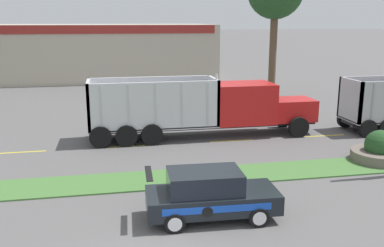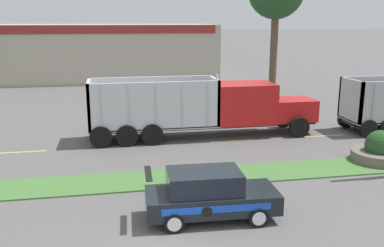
# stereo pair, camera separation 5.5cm
# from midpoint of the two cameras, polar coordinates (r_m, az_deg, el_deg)

# --- Properties ---
(grass_verge) EXTENTS (120.00, 2.16, 0.06)m
(grass_verge) POSITION_cam_midpoint_polar(r_m,az_deg,el_deg) (17.51, -6.04, -7.54)
(grass_verge) COLOR #477538
(grass_verge) RESTS_ON ground_plane
(centre_line_3) EXTENTS (2.40, 0.14, 0.01)m
(centre_line_3) POSITION_cam_midpoint_polar(r_m,az_deg,el_deg) (22.72, -21.92, -3.57)
(centre_line_3) COLOR yellow
(centre_line_3) RESTS_ON ground_plane
(centre_line_4) EXTENTS (2.40, 0.14, 0.01)m
(centre_line_4) POSITION_cam_midpoint_polar(r_m,az_deg,el_deg) (22.30, -8.17, -3.01)
(centre_line_4) COLOR yellow
(centre_line_4) RESTS_ON ground_plane
(centre_line_5) EXTENTS (2.40, 0.14, 0.01)m
(centre_line_5) POSITION_cam_midpoint_polar(r_m,az_deg,el_deg) (23.16, 5.29, -2.30)
(centre_line_5) COLOR yellow
(centre_line_5) RESTS_ON ground_plane
(centre_line_6) EXTENTS (2.40, 0.14, 0.01)m
(centre_line_6) POSITION_cam_midpoint_polar(r_m,az_deg,el_deg) (25.18, 17.18, -1.56)
(centre_line_6) COLOR yellow
(centre_line_6) RESTS_ON ground_plane
(dump_truck_trail) EXTENTS (12.66, 2.62, 3.56)m
(dump_truck_trail) POSITION_cam_midpoint_polar(r_m,az_deg,el_deg) (23.81, 3.81, 2.02)
(dump_truck_trail) COLOR black
(dump_truck_trail) RESTS_ON ground_plane
(rally_car) EXTENTS (4.34, 1.99, 1.67)m
(rally_car) POSITION_cam_midpoint_polar(r_m,az_deg,el_deg) (14.03, 2.25, -9.40)
(rally_car) COLOR black
(rally_car) RESTS_ON ground_plane
(stone_planter) EXTENTS (2.52, 2.52, 1.48)m
(stone_planter) POSITION_cam_midpoint_polar(r_m,az_deg,el_deg) (21.38, 23.65, -3.40)
(stone_planter) COLOR #6B6056
(stone_planter) RESTS_ON ground_plane
(store_building_backdrop) EXTENTS (24.61, 12.10, 5.91)m
(store_building_backdrop) POSITION_cam_midpoint_polar(r_m,az_deg,el_deg) (49.67, -12.19, 9.39)
(store_building_backdrop) COLOR #BCB29E
(store_building_backdrop) RESTS_ON ground_plane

